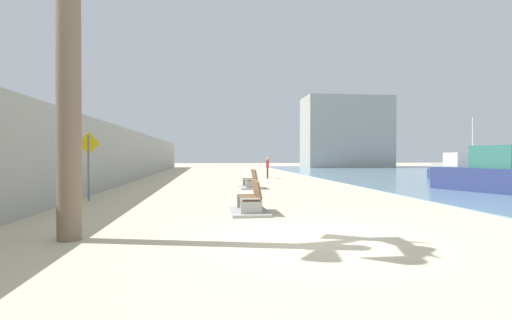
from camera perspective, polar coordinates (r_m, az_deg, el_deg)
ground_plane at (r=26.02m, az=-2.16°, el=-3.10°), size 120.00×120.00×0.00m
seawall at (r=26.44m, az=-18.59°, el=0.58°), size 0.80×64.00×3.37m
bench_near at (r=11.85m, az=-0.94°, el=-6.52°), size 1.11×2.11×0.98m
bench_far at (r=20.58m, az=-0.82°, el=-3.45°), size 1.16×2.13×0.98m
person_walking at (r=29.33m, az=1.67°, el=-0.90°), size 0.21×0.53×1.58m
boat_far_left at (r=21.11m, az=30.25°, el=-1.83°), size 2.83×4.84×2.13m
boat_mid_bay at (r=27.76m, az=27.30°, el=-1.49°), size 4.22×7.44×1.85m
boat_nearest at (r=41.36m, az=29.79°, el=-0.67°), size 5.42×7.80×5.24m
pedestrian_sign at (r=16.15m, az=-23.06°, el=0.27°), size 0.85×0.08×2.60m
harbor_building at (r=57.32m, az=12.92°, el=3.90°), size 12.00×6.00×9.90m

